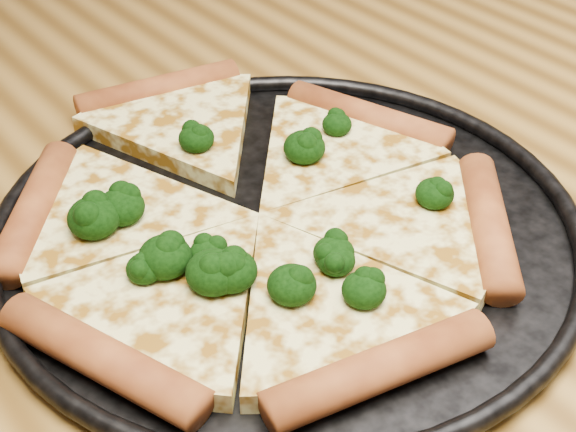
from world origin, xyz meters
TOP-DOWN VIEW (x-y plane):
  - dining_table at (0.00, 0.00)m, footprint 1.20×0.90m
  - pizza_pan at (-0.07, -0.01)m, footprint 0.37×0.37m
  - pizza at (-0.08, 0.00)m, footprint 0.33×0.36m
  - broccoli_florets at (-0.11, -0.01)m, footprint 0.21×0.21m

SIDE VIEW (x-z plane):
  - dining_table at x=0.00m, z-range 0.28..1.03m
  - pizza_pan at x=-0.07m, z-range 0.75..0.77m
  - pizza at x=-0.08m, z-range 0.75..0.78m
  - broccoli_florets at x=-0.11m, z-range 0.76..0.79m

